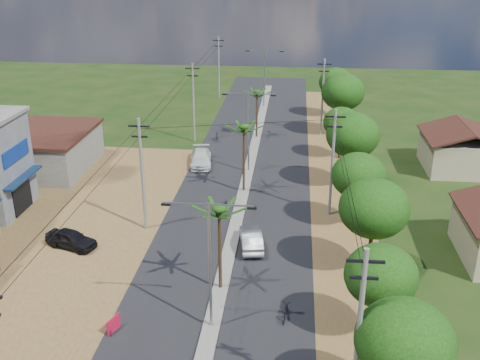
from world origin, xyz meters
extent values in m
plane|color=black|center=(0.00, 0.00, 0.00)|extent=(160.00, 160.00, 0.00)
cube|color=black|center=(0.00, 15.00, 0.02)|extent=(12.00, 110.00, 0.04)
cube|color=#605E56|center=(0.00, 18.00, 0.09)|extent=(1.00, 90.00, 0.18)
cube|color=brown|center=(-15.00, 8.00, 0.02)|extent=(18.00, 46.00, 0.04)
cube|color=brown|center=(8.50, 15.00, 0.01)|extent=(5.00, 90.00, 0.03)
cube|color=#112648|center=(-17.60, 14.00, 3.10)|extent=(0.80, 5.40, 0.15)
cube|color=black|center=(-17.95, 14.00, 1.30)|extent=(0.10, 3.00, 2.40)
cube|color=navy|center=(-17.92, 14.00, 5.20)|extent=(0.12, 4.20, 1.20)
cube|color=#605E56|center=(-21.00, 24.00, 1.80)|extent=(10.00, 10.00, 3.60)
cube|color=black|center=(-21.00, 24.00, 3.80)|extent=(10.40, 10.40, 0.30)
cube|color=tan|center=(21.00, 28.00, 1.65)|extent=(7.00, 7.00, 3.30)
ellipsoid|color=black|center=(9.50, -6.00, 4.50)|extent=(4.40, 4.40, 3.74)
cylinder|color=black|center=(9.30, 0.00, 1.92)|extent=(0.28, 0.28, 3.85)
ellipsoid|color=black|center=(9.30, 0.00, 4.12)|extent=(4.00, 4.00, 3.40)
cylinder|color=black|center=(9.70, 7.00, 2.27)|extent=(0.28, 0.28, 4.55)
ellipsoid|color=black|center=(9.70, 7.00, 4.88)|extent=(4.60, 4.60, 3.91)
cylinder|color=black|center=(9.40, 14.00, 2.03)|extent=(0.28, 0.28, 4.06)
ellipsoid|color=black|center=(9.40, 14.00, 4.35)|extent=(4.20, 4.20, 3.57)
cylinder|color=black|center=(9.60, 22.00, 2.38)|extent=(0.28, 0.28, 4.76)
ellipsoid|color=black|center=(9.60, 22.00, 5.10)|extent=(4.80, 4.80, 4.08)
cylinder|color=black|center=(9.20, 30.00, 1.82)|extent=(0.28, 0.28, 3.64)
ellipsoid|color=black|center=(9.20, 30.00, 3.90)|extent=(3.80, 3.80, 3.23)
cylinder|color=black|center=(9.80, 38.00, 2.45)|extent=(0.28, 0.28, 4.90)
ellipsoid|color=black|center=(9.80, 38.00, 5.25)|extent=(5.00, 5.00, 4.25)
cylinder|color=black|center=(9.50, 46.00, 2.17)|extent=(0.28, 0.28, 4.34)
ellipsoid|color=black|center=(9.50, 46.00, 4.65)|extent=(4.40, 4.40, 3.74)
cylinder|color=black|center=(0.00, 4.00, 2.90)|extent=(0.22, 0.22, 5.80)
cylinder|color=black|center=(0.00, 20.00, 3.10)|extent=(0.22, 0.22, 6.20)
cylinder|color=black|center=(0.00, 36.00, 2.75)|extent=(0.22, 0.22, 5.50)
cylinder|color=gray|center=(0.00, 0.00, 4.00)|extent=(0.16, 0.16, 8.00)
cube|color=gray|center=(1.20, 0.00, 7.90)|extent=(2.40, 0.08, 0.08)
cube|color=gray|center=(-1.20, 0.00, 7.90)|extent=(2.40, 0.08, 0.08)
cube|color=black|center=(2.30, 0.00, 7.80)|extent=(0.50, 0.18, 0.12)
cube|color=black|center=(-2.30, 0.00, 7.80)|extent=(0.50, 0.18, 0.12)
cylinder|color=gray|center=(0.00, 25.00, 4.00)|extent=(0.16, 0.16, 8.00)
cube|color=gray|center=(1.20, 25.00, 7.90)|extent=(2.40, 0.08, 0.08)
cube|color=gray|center=(-1.20, 25.00, 7.90)|extent=(2.40, 0.08, 0.08)
cube|color=black|center=(2.30, 25.00, 7.80)|extent=(0.50, 0.18, 0.12)
cube|color=black|center=(-2.30, 25.00, 7.80)|extent=(0.50, 0.18, 0.12)
cylinder|color=gray|center=(0.00, 50.00, 4.00)|extent=(0.16, 0.16, 8.00)
cube|color=gray|center=(1.20, 50.00, 7.90)|extent=(2.40, 0.08, 0.08)
cube|color=gray|center=(-1.20, 50.00, 7.90)|extent=(2.40, 0.08, 0.08)
cube|color=black|center=(2.30, 50.00, 7.80)|extent=(0.50, 0.18, 0.12)
cube|color=black|center=(-2.30, 50.00, 7.80)|extent=(0.50, 0.18, 0.12)
cylinder|color=#605E56|center=(-7.00, 12.00, 4.50)|extent=(0.24, 0.24, 9.00)
cube|color=black|center=(-7.00, 12.00, 8.40)|extent=(1.60, 0.12, 0.12)
cube|color=black|center=(-7.00, 12.00, 7.60)|extent=(1.20, 0.12, 0.12)
cylinder|color=#605E56|center=(-7.00, 34.00, 4.50)|extent=(0.24, 0.24, 9.00)
cube|color=black|center=(-7.00, 34.00, 8.40)|extent=(1.60, 0.12, 0.12)
cube|color=black|center=(-7.00, 34.00, 7.60)|extent=(1.20, 0.12, 0.12)
cylinder|color=#605E56|center=(-7.00, 55.00, 4.50)|extent=(0.24, 0.24, 9.00)
cube|color=black|center=(-7.00, 55.00, 8.40)|extent=(1.60, 0.12, 0.12)
cube|color=black|center=(-7.00, 55.00, 7.60)|extent=(1.20, 0.12, 0.12)
cylinder|color=#605E56|center=(7.50, -6.00, 4.50)|extent=(0.24, 0.24, 9.00)
cube|color=black|center=(7.50, -6.00, 8.40)|extent=(1.60, 0.12, 0.12)
cube|color=black|center=(7.50, -6.00, 7.60)|extent=(1.20, 0.12, 0.12)
cylinder|color=#605E56|center=(7.50, 16.00, 4.50)|extent=(0.24, 0.24, 9.00)
cube|color=black|center=(7.50, 16.00, 8.40)|extent=(1.60, 0.12, 0.12)
cube|color=black|center=(7.50, 16.00, 7.60)|extent=(1.20, 0.12, 0.12)
cylinder|color=#605E56|center=(7.50, 38.00, 4.50)|extent=(0.24, 0.24, 9.00)
cube|color=black|center=(7.50, 38.00, 8.40)|extent=(1.60, 0.12, 0.12)
cube|color=black|center=(7.50, 38.00, 7.60)|extent=(1.20, 0.12, 0.12)
imported|color=gray|center=(1.50, 9.76, 0.70)|extent=(2.18, 4.45, 1.40)
imported|color=silver|center=(-5.00, 26.46, 0.73)|extent=(2.77, 5.28, 1.46)
imported|color=black|center=(-11.66, 8.44, 0.68)|extent=(4.27, 2.78, 1.35)
imported|color=black|center=(4.23, 1.27, 0.44)|extent=(0.77, 1.73, 0.88)
imported|color=black|center=(-1.20, 16.14, 0.42)|extent=(0.56, 1.60, 0.84)
imported|color=black|center=(-4.47, 34.34, 0.50)|extent=(0.70, 1.71, 1.00)
cube|color=#AF102D|center=(-5.52, -0.90, 0.49)|extent=(0.46, 1.13, 0.97)
cylinder|color=black|center=(-5.52, -1.44, 0.24)|extent=(0.04, 0.04, 0.49)
cylinder|color=black|center=(-5.52, -0.37, 0.24)|extent=(0.04, 0.04, 0.49)
camera|label=1|loc=(4.35, -26.62, 20.29)|focal=42.00mm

